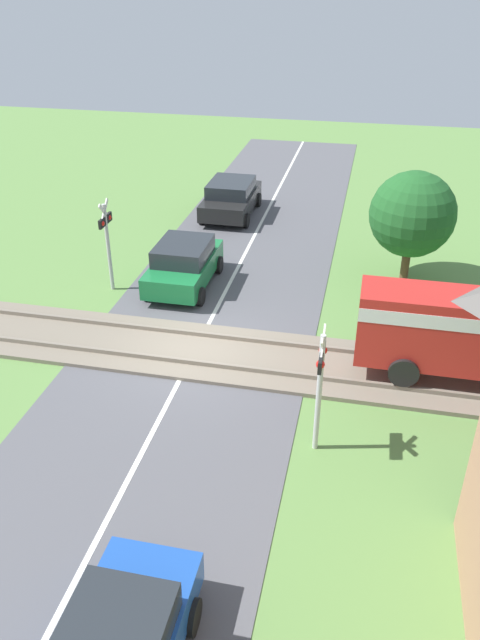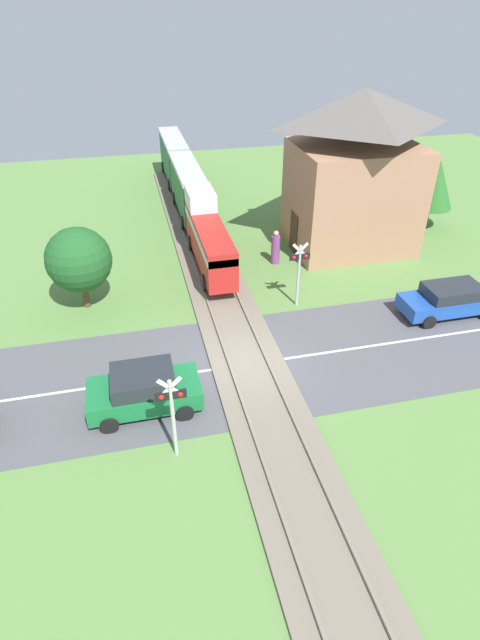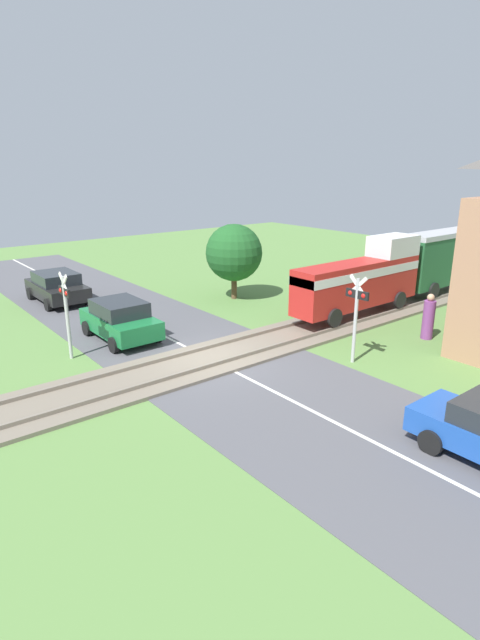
{
  "view_description": "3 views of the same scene",
  "coord_description": "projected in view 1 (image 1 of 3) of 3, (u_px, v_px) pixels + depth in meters",
  "views": [
    {
      "loc": [
        13.93,
        4.32,
        9.37
      ],
      "look_at": [
        0.0,
        1.3,
        1.2
      ],
      "focal_mm": 35.0,
      "sensor_mm": 36.0,
      "label": 1
    },
    {
      "loc": [
        -3.69,
        -14.33,
        11.93
      ],
      "look_at": [
        0.0,
        1.3,
        1.2
      ],
      "focal_mm": 28.0,
      "sensor_mm": 36.0,
      "label": 2
    },
    {
      "loc": [
        13.17,
        -9.23,
        6.52
      ],
      "look_at": [
        0.0,
        1.3,
        1.2
      ],
      "focal_mm": 28.0,
      "sensor_mm": 36.0,
      "label": 3
    }
  ],
  "objects": [
    {
      "name": "ground_plane",
      "position": [
        194.0,
        353.0,
        17.26
      ],
      "size": [
        60.0,
        60.0,
        0.0
      ],
      "primitive_type": "plane",
      "color": "#5B8442"
    },
    {
      "name": "road_surface",
      "position": [
        194.0,
        352.0,
        17.26
      ],
      "size": [
        48.0,
        6.4,
        0.02
      ],
      "color": "#515156",
      "rests_on": "ground_plane"
    },
    {
      "name": "track_bed",
      "position": [
        194.0,
        351.0,
        17.23
      ],
      "size": [
        2.8,
        48.0,
        0.24
      ],
      "color": "#756B5B",
      "rests_on": "ground_plane"
    },
    {
      "name": "car_near_crossing",
      "position": [
        184.0,
        264.0,
        20.46
      ],
      "size": [
        3.73,
        1.94,
        1.53
      ],
      "color": "#197038",
      "rests_on": "ground_plane"
    },
    {
      "name": "car_behind_queue",
      "position": [
        231.0,
        197.0,
        26.33
      ],
      "size": [
        4.03,
        2.06,
        1.48
      ],
      "color": "black",
      "rests_on": "ground_plane"
    },
    {
      "name": "crossing_signal_west_approach",
      "position": [
        107.0,
        234.0,
        19.67
      ],
      "size": [
        0.9,
        0.18,
        3.04
      ],
      "color": "#B7B7B7",
      "rests_on": "ground_plane"
    },
    {
      "name": "crossing_signal_east_approach",
      "position": [
        320.0,
        375.0,
        12.92
      ],
      "size": [
        0.9,
        0.18,
        3.04
      ],
      "color": "#B7B7B7",
      "rests_on": "ground_plane"
    },
    {
      "name": "tree_roadside_hedge",
      "position": [
        412.0,
        215.0,
        20.14
      ],
      "size": [
        2.79,
        2.79,
        3.72
      ],
      "color": "brown",
      "rests_on": "ground_plane"
    }
  ]
}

